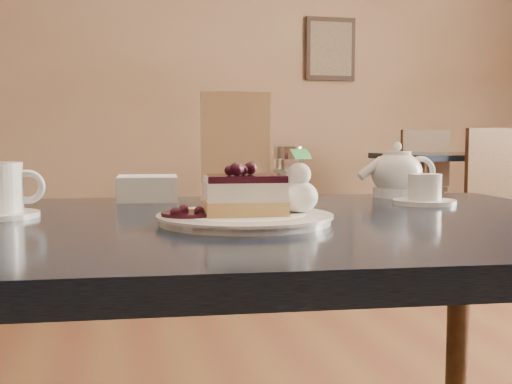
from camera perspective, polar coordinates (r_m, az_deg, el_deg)
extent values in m
cube|color=#907258|center=(5.53, -11.74, 11.83)|extent=(8.00, 0.02, 3.00)
cube|color=black|center=(5.84, 6.64, 12.51)|extent=(0.45, 0.03, 0.55)
cube|color=#131F31|center=(0.95, -1.37, -3.54)|extent=(1.17, 0.83, 0.04)
cylinder|color=#3E2A15|center=(1.48, 17.42, -14.67)|extent=(0.05, 0.05, 0.66)
cylinder|color=white|center=(0.90, -0.99, -2.42)|extent=(0.24, 0.24, 0.01)
cube|color=#EFA759|center=(0.90, -0.99, -1.39)|extent=(0.12, 0.09, 0.02)
cube|color=white|center=(0.90, -1.00, 0.10)|extent=(0.12, 0.09, 0.03)
cube|color=black|center=(0.89, -1.00, 1.23)|extent=(0.11, 0.08, 0.01)
ellipsoid|color=white|center=(0.92, 3.84, -0.44)|extent=(0.05, 0.05, 0.05)
cylinder|color=black|center=(0.89, -6.05, -1.97)|extent=(0.07, 0.07, 0.01)
torus|color=white|center=(1.03, -19.65, 0.43)|extent=(0.05, 0.01, 0.05)
cylinder|color=white|center=(1.20, 14.74, -0.86)|extent=(0.11, 0.11, 0.01)
cylinder|color=white|center=(1.19, 14.77, 0.45)|extent=(0.06, 0.06, 0.05)
ellipsoid|color=white|center=(1.32, 12.39, 1.45)|extent=(0.10, 0.10, 0.09)
cylinder|color=white|center=(1.32, 12.43, 3.60)|extent=(0.06, 0.06, 0.01)
cylinder|color=white|center=(1.29, 9.53, 1.42)|extent=(0.06, 0.02, 0.05)
cube|color=beige|center=(1.22, -1.85, 4.07)|extent=(0.13, 0.04, 0.21)
cylinder|color=white|center=(1.22, 2.85, 1.09)|extent=(0.05, 0.05, 0.08)
cylinder|color=silver|center=(1.22, 2.86, 3.51)|extent=(0.06, 0.06, 0.02)
cube|color=white|center=(1.24, -9.63, 0.34)|extent=(0.12, 0.12, 0.05)
cube|color=#131F31|center=(4.57, 17.40, 3.05)|extent=(0.99, 0.81, 0.04)
cylinder|color=#3E2A15|center=(4.14, 14.62, -2.00)|extent=(0.04, 0.04, 0.67)
cylinder|color=#3E2A15|center=(4.68, 11.19, -1.15)|extent=(0.04, 0.04, 0.67)
cylinder|color=#3E2A15|center=(5.06, 19.47, -0.90)|extent=(0.04, 0.04, 0.67)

